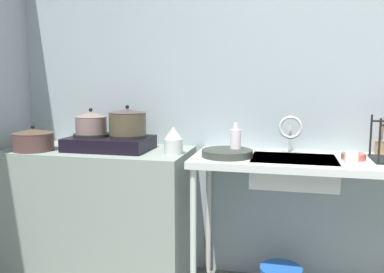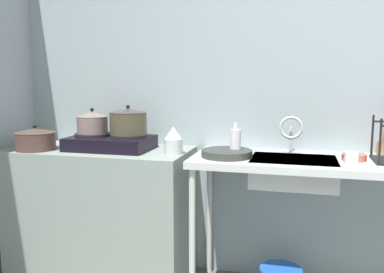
% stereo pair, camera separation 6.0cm
% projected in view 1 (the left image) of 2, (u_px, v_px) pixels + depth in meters
% --- Properties ---
extents(wall_back, '(5.32, 0.10, 2.64)m').
position_uv_depth(wall_back, '(363.00, 75.00, 2.44)').
color(wall_back, '#96A4A8').
rests_on(wall_back, ground).
extents(counter_concrete, '(1.15, 0.53, 0.86)m').
position_uv_depth(counter_concrete, '(101.00, 214.00, 2.62)').
color(counter_concrete, gray).
rests_on(counter_concrete, ground).
extents(counter_sink, '(1.43, 0.53, 0.86)m').
position_uv_depth(counter_sink, '(319.00, 171.00, 2.26)').
color(counter_sink, silver).
rests_on(counter_sink, ground).
extents(stove, '(0.51, 0.34, 0.10)m').
position_uv_depth(stove, '(110.00, 142.00, 2.53)').
color(stove, black).
rests_on(stove, counter_concrete).
extents(pot_on_left_burner, '(0.20, 0.20, 0.16)m').
position_uv_depth(pot_on_left_burner, '(91.00, 122.00, 2.54)').
color(pot_on_left_burner, '#7D6660').
rests_on(pot_on_left_burner, stove).
extents(pot_on_right_burner, '(0.23, 0.23, 0.18)m').
position_uv_depth(pot_on_right_burner, '(128.00, 122.00, 2.49)').
color(pot_on_right_burner, '#49412F').
rests_on(pot_on_right_burner, stove).
extents(pot_beside_stove, '(0.25, 0.25, 0.16)m').
position_uv_depth(pot_beside_stove, '(33.00, 140.00, 2.50)').
color(pot_beside_stove, brown).
rests_on(pot_beside_stove, counter_concrete).
extents(percolator, '(0.11, 0.11, 0.16)m').
position_uv_depth(percolator, '(173.00, 141.00, 2.39)').
color(percolator, silver).
rests_on(percolator, counter_concrete).
extents(sink_basin, '(0.47, 0.35, 0.15)m').
position_uv_depth(sink_basin, '(293.00, 171.00, 2.28)').
color(sink_basin, silver).
rests_on(sink_basin, counter_sink).
extents(faucet, '(0.14, 0.08, 0.23)m').
position_uv_depth(faucet, '(290.00, 129.00, 2.40)').
color(faucet, silver).
rests_on(faucet, counter_sink).
extents(frying_pan, '(0.29, 0.29, 0.04)m').
position_uv_depth(frying_pan, '(227.00, 153.00, 2.31)').
color(frying_pan, '#313630').
rests_on(frying_pan, counter_sink).
extents(cup_by_rack, '(0.07, 0.07, 0.07)m').
position_uv_depth(cup_by_rack, '(351.00, 158.00, 2.11)').
color(cup_by_rack, white).
rests_on(cup_by_rack, counter_sink).
extents(small_bowl_on_drainboard, '(0.13, 0.13, 0.04)m').
position_uv_depth(small_bowl_on_drainboard, '(353.00, 156.00, 2.23)').
color(small_bowl_on_drainboard, '#C45545').
rests_on(small_bowl_on_drainboard, counter_sink).
extents(bottle_by_sink, '(0.06, 0.06, 0.19)m').
position_uv_depth(bottle_by_sink, '(236.00, 142.00, 2.34)').
color(bottle_by_sink, white).
rests_on(bottle_by_sink, counter_sink).
extents(utensil_jar, '(0.06, 0.08, 0.22)m').
position_uv_depth(utensil_jar, '(380.00, 147.00, 2.38)').
color(utensil_jar, '#9D7B4C').
rests_on(utensil_jar, counter_sink).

